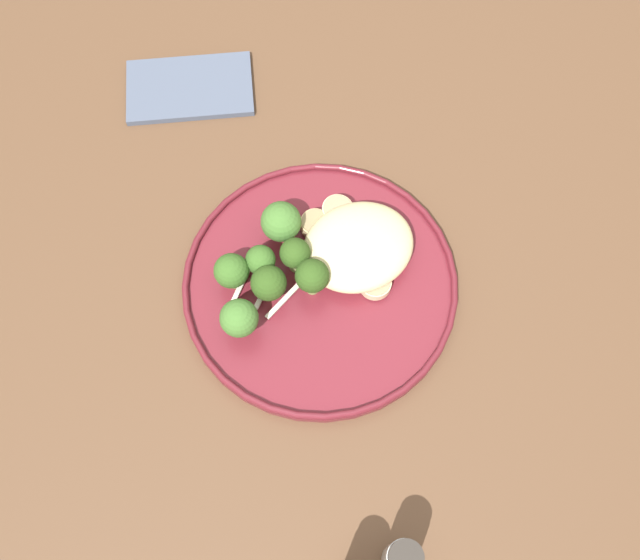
{
  "coord_description": "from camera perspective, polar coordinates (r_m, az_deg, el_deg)",
  "views": [
    {
      "loc": [
        -0.17,
        -0.31,
        1.45
      ],
      "look_at": [
        -0.05,
        -0.05,
        0.76
      ],
      "focal_mm": 40.43,
      "sensor_mm": 36.0,
      "label": 1
    }
  ],
  "objects": [
    {
      "name": "broccoli_floret_beside_noodles",
      "position": [
        0.74,
        -1.98,
        2.05
      ],
      "size": [
        0.03,
        0.03,
        0.05
      ],
      "color": "#89A356",
      "rests_on": "dinner_plate"
    },
    {
      "name": "seared_scallop_rear_pale",
      "position": [
        0.76,
        1.77,
        1.56
      ],
      "size": [
        0.03,
        0.03,
        0.01
      ],
      "color": "beige",
      "rests_on": "dinner_plate"
    },
    {
      "name": "onion_sliver_pale_crescent",
      "position": [
        0.75,
        -4.35,
        -0.69
      ],
      "size": [
        0.04,
        0.04,
        0.0
      ],
      "primitive_type": "cube",
      "rotation": [
        0.0,
        0.0,
        3.88
      ],
      "color": "silver",
      "rests_on": "dinner_plate"
    },
    {
      "name": "wooden_dining_table",
      "position": [
        0.87,
        1.74,
        1.33
      ],
      "size": [
        1.4,
        1.0,
        0.74
      ],
      "color": "brown",
      "rests_on": "ground"
    },
    {
      "name": "seared_scallop_half_hidden",
      "position": [
        0.77,
        1.49,
        3.81
      ],
      "size": [
        0.02,
        0.02,
        0.01
      ],
      "color": "#E5C689",
      "rests_on": "dinner_plate"
    },
    {
      "name": "onion_sliver_long_sliver",
      "position": [
        0.75,
        -2.81,
        -1.53
      ],
      "size": [
        0.05,
        0.03,
        0.0
      ],
      "primitive_type": "cube",
      "rotation": [
        0.0,
        0.0,
        3.56
      ],
      "color": "silver",
      "rests_on": "dinner_plate"
    },
    {
      "name": "noodle_bed",
      "position": [
        0.75,
        2.76,
        2.53
      ],
      "size": [
        0.12,
        0.1,
        0.04
      ],
      "color": "beige",
      "rests_on": "dinner_plate"
    },
    {
      "name": "seared_scallop_right_edge",
      "position": [
        0.77,
        3.13,
        3.08
      ],
      "size": [
        0.03,
        0.03,
        0.01
      ],
      "color": "beige",
      "rests_on": "dinner_plate"
    },
    {
      "name": "dinner_plate",
      "position": [
        0.76,
        0.0,
        -0.34
      ],
      "size": [
        0.29,
        0.29,
        0.02
      ],
      "color": "maroon",
      "rests_on": "wooden_dining_table"
    },
    {
      "name": "broccoli_floret_center_pile",
      "position": [
        0.71,
        -6.42,
        -3.04
      ],
      "size": [
        0.04,
        0.04,
        0.05
      ],
      "color": "#7A994C",
      "rests_on": "dinner_plate"
    },
    {
      "name": "broccoli_floret_left_leaning",
      "position": [
        0.74,
        -4.72,
        1.5
      ],
      "size": [
        0.03,
        0.03,
        0.05
      ],
      "color": "#7A994C",
      "rests_on": "dinner_plate"
    },
    {
      "name": "seared_scallop_left_edge",
      "position": [
        0.77,
        -0.38,
        4.45
      ],
      "size": [
        0.03,
        0.03,
        0.02
      ],
      "color": "#E5C689",
      "rests_on": "dinner_plate"
    },
    {
      "name": "broccoli_floret_small_sprig",
      "position": [
        0.74,
        -7.01,
        0.68
      ],
      "size": [
        0.04,
        0.04,
        0.05
      ],
      "color": "#7A994C",
      "rests_on": "dinner_plate"
    },
    {
      "name": "pepper_shaker",
      "position": [
        0.68,
        6.54,
        -21.06
      ],
      "size": [
        0.03,
        0.03,
        0.07
      ],
      "color": "white",
      "rests_on": "wooden_dining_table"
    },
    {
      "name": "broccoli_floret_near_rim",
      "position": [
        0.75,
        -3.1,
        4.6
      ],
      "size": [
        0.04,
        0.04,
        0.05
      ],
      "color": "#7A994C",
      "rests_on": "dinner_plate"
    },
    {
      "name": "ground",
      "position": [
        1.49,
        1.02,
        -9.08
      ],
      "size": [
        6.0,
        6.0,
        0.0
      ],
      "primitive_type": "plane",
      "color": "#665B51"
    },
    {
      "name": "onion_sliver_short_strip",
      "position": [
        0.76,
        -6.33,
        -0.52
      ],
      "size": [
        0.04,
        0.04,
        0.0
      ],
      "primitive_type": "cube",
      "rotation": [
        0.0,
        0.0,
        3.91
      ],
      "color": "silver",
      "rests_on": "dinner_plate"
    },
    {
      "name": "seared_scallop_front_small",
      "position": [
        0.78,
        1.72,
        5.62
      ],
      "size": [
        0.03,
        0.03,
        0.02
      ],
      "color": "beige",
      "rests_on": "dinner_plate"
    },
    {
      "name": "broccoli_floret_split_head",
      "position": [
        0.73,
        -0.62,
        0.28
      ],
      "size": [
        0.04,
        0.04,
        0.05
      ],
      "color": "#89A356",
      "rests_on": "dinner_plate"
    },
    {
      "name": "seared_scallop_tilted_round",
      "position": [
        0.75,
        4.42,
        -0.26
      ],
      "size": [
        0.03,
        0.03,
        0.01
      ],
      "color": "beige",
      "rests_on": "dinner_plate"
    },
    {
      "name": "folded_napkin",
      "position": [
        0.91,
        -10.27,
        14.73
      ],
      "size": [
        0.17,
        0.13,
        0.01
      ],
      "primitive_type": "cube",
      "rotation": [
        0.0,
        0.0,
        -0.33
      ],
      "color": "#4C566B",
      "rests_on": "wooden_dining_table"
    },
    {
      "name": "seared_scallop_large_seared",
      "position": [
        0.75,
        -0.43,
        0.87
      ],
      "size": [
        0.03,
        0.03,
        0.02
      ],
      "color": "beige",
      "rests_on": "dinner_plate"
    },
    {
      "name": "broccoli_floret_tall_stalk",
      "position": [
        0.73,
        -4.08,
        -0.28
      ],
      "size": [
        0.04,
        0.04,
        0.05
      ],
      "color": "#7A994C",
      "rests_on": "dinner_plate"
    }
  ]
}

